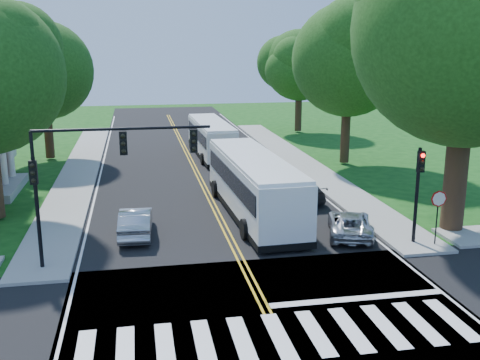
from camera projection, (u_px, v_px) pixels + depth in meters
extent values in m
plane|color=#104110|center=(275.00, 329.00, 18.28)|extent=(140.00, 140.00, 0.00)
cube|color=black|center=(206.00, 190.00, 35.47)|extent=(14.00, 96.00, 0.01)
cube|color=black|center=(275.00, 329.00, 18.28)|extent=(60.00, 12.00, 0.01)
cube|color=gold|center=(199.00, 176.00, 39.29)|extent=(0.36, 70.00, 0.01)
cube|color=silver|center=(99.00, 180.00, 38.07)|extent=(0.12, 70.00, 0.01)
cube|color=silver|center=(292.00, 172.00, 40.50)|extent=(0.12, 70.00, 0.01)
cube|color=silver|center=(279.00, 336.00, 17.80)|extent=(12.60, 3.00, 0.01)
cube|color=silver|center=(358.00, 298.00, 20.43)|extent=(6.60, 0.40, 0.01)
cube|color=gray|center=(80.00, 171.00, 40.65)|extent=(2.60, 40.00, 0.15)
cube|color=gray|center=(300.00, 162.00, 43.62)|extent=(2.60, 40.00, 0.15)
cylinder|color=#2E2012|center=(456.00, 169.00, 27.14)|extent=(1.10, 1.10, 6.00)
sphere|color=#29651D|center=(469.00, 30.00, 25.60)|extent=(10.80, 10.80, 10.80)
cylinder|color=#2E2012|center=(48.00, 130.00, 44.40)|extent=(0.70, 0.70, 4.40)
sphere|color=#29651D|center=(44.00, 70.00, 43.29)|extent=(7.60, 7.60, 7.60)
cylinder|color=#2E2012|center=(345.00, 130.00, 42.63)|extent=(0.70, 0.70, 5.00)
sphere|color=#29651D|center=(349.00, 60.00, 41.39)|extent=(8.40, 8.40, 8.40)
cylinder|color=#2E2012|center=(298.00, 110.00, 58.16)|extent=(0.70, 0.70, 4.40)
sphere|color=#29651D|center=(299.00, 65.00, 57.08)|extent=(7.20, 7.20, 7.20)
cube|color=gray|center=(5.00, 188.00, 35.10)|extent=(1.80, 6.00, 0.50)
cylinder|color=silver|center=(2.00, 159.00, 34.66)|extent=(0.50, 0.50, 4.20)
cylinder|color=silver|center=(10.00, 152.00, 36.76)|extent=(0.50, 0.50, 4.20)
cylinder|color=black|center=(38.00, 213.00, 22.44)|extent=(0.16, 0.16, 4.60)
cube|color=black|center=(33.00, 172.00, 21.90)|extent=(0.30, 0.22, 0.95)
sphere|color=black|center=(32.00, 166.00, 21.69)|extent=(0.18, 0.18, 0.18)
cylinder|color=black|center=(123.00, 129.00, 22.29)|extent=(7.00, 0.12, 0.12)
cube|color=black|center=(123.00, 143.00, 22.27)|extent=(0.30, 0.22, 0.95)
cube|color=black|center=(194.00, 141.00, 22.77)|extent=(0.30, 0.22, 0.95)
cylinder|color=black|center=(417.00, 195.00, 25.40)|extent=(0.16, 0.16, 4.40)
cube|color=black|center=(421.00, 162.00, 24.88)|extent=(0.30, 0.22, 0.95)
sphere|color=#FF0A05|center=(423.00, 156.00, 24.67)|extent=(0.18, 0.18, 0.18)
cylinder|color=black|center=(437.00, 221.00, 25.33)|extent=(0.06, 0.06, 2.20)
cylinder|color=#A50A07|center=(439.00, 199.00, 25.05)|extent=(0.76, 0.04, 0.76)
cube|color=white|center=(254.00, 186.00, 30.08)|extent=(3.11, 12.35, 2.86)
cube|color=black|center=(254.00, 176.00, 29.96)|extent=(3.15, 11.49, 0.99)
cube|color=black|center=(230.00, 157.00, 35.85)|extent=(2.55, 0.20, 1.66)
cube|color=orange|center=(230.00, 143.00, 35.63)|extent=(1.77, 0.17, 0.33)
cube|color=black|center=(253.00, 208.00, 30.38)|extent=(3.16, 12.45, 0.31)
cube|color=white|center=(254.00, 159.00, 29.73)|extent=(3.04, 11.98, 0.23)
cylinder|color=black|center=(259.00, 186.00, 34.47)|extent=(0.37, 1.01, 1.00)
cylinder|color=black|center=(215.00, 189.00, 33.89)|extent=(0.37, 1.01, 1.00)
cylinder|color=black|center=(299.00, 225.00, 27.09)|extent=(0.37, 1.01, 1.00)
cylinder|color=black|center=(245.00, 229.00, 26.51)|extent=(0.37, 1.01, 1.00)
cube|color=white|center=(211.00, 139.00, 46.06)|extent=(2.65, 10.97, 2.54)
cube|color=black|center=(211.00, 133.00, 45.95)|extent=(2.70, 10.21, 0.88)
cube|color=black|center=(201.00, 125.00, 51.21)|extent=(2.26, 0.16, 1.48)
cube|color=orange|center=(201.00, 116.00, 51.01)|extent=(1.57, 0.14, 0.30)
cube|color=black|center=(211.00, 152.00, 46.33)|extent=(2.71, 11.07, 0.28)
cube|color=white|center=(211.00, 123.00, 45.74)|extent=(2.60, 10.64, 0.20)
cylinder|color=black|center=(218.00, 142.00, 49.96)|extent=(0.32, 0.90, 0.89)
cylinder|color=black|center=(191.00, 143.00, 49.47)|extent=(0.32, 0.90, 0.89)
cylinder|color=black|center=(234.00, 158.00, 43.38)|extent=(0.32, 0.90, 0.89)
cylinder|color=black|center=(203.00, 159.00, 42.89)|extent=(0.32, 0.90, 0.89)
imported|color=#A8ABAF|center=(136.00, 222.00, 26.96)|extent=(1.69, 4.29, 1.39)
imported|color=silver|center=(350.00, 224.00, 26.98)|extent=(3.19, 4.67, 1.19)
imported|color=black|center=(301.00, 190.00, 33.14)|extent=(2.12, 4.38, 1.23)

